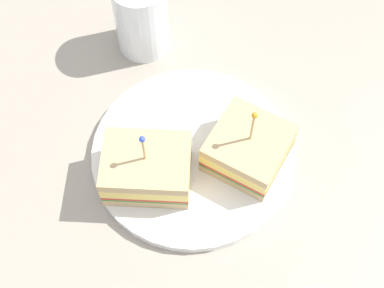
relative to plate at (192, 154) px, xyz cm
name	(u,v)px	position (x,y,z in cm)	size (l,w,h in cm)	color
ground_plane	(192,160)	(0.00, 0.00, -1.69)	(117.53, 117.53, 2.00)	#9E9384
plate	(192,154)	(0.00, 0.00, 0.00)	(25.00, 25.00, 1.38)	white
sandwich_half_front	(146,166)	(-6.37, 0.29, 3.37)	(12.66, 12.19, 10.07)	tan
sandwich_half_back	(248,148)	(5.07, -4.48, 3.20)	(11.59, 11.59, 10.39)	tan
drink_glass	(142,20)	(4.61, 18.74, 4.28)	(7.15, 7.15, 11.11)	gold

